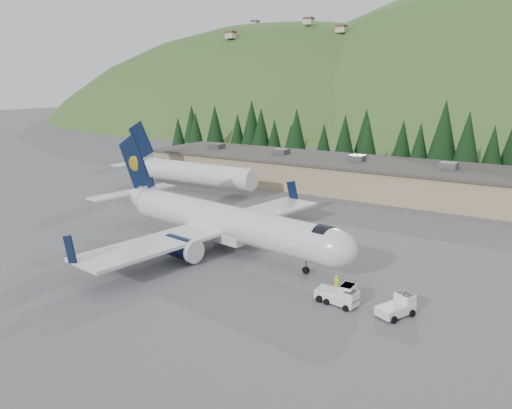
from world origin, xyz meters
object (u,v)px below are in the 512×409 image
object	(u,v)px
second_airliner	(185,171)
baggage_tug_a	(339,294)
baggage_tug_c	(398,306)
airliner	(220,221)
ramp_worker	(336,284)
baggage_tug_b	(344,298)
terminal_building	(330,172)

from	to	relation	value
second_airliner	baggage_tug_a	bearing A→B (deg)	-34.25
baggage_tug_c	airliner	bearing A→B (deg)	100.26
second_airliner	baggage_tug_c	distance (m)	53.51
baggage_tug_c	ramp_worker	world-z (taller)	ramp_worker
airliner	ramp_worker	distance (m)	16.79
second_airliner	baggage_tug_c	xyz separation A→B (m)	(45.84, -27.49, -2.58)
airliner	baggage_tug_b	world-z (taller)	airliner
baggage_tug_b	ramp_worker	size ratio (longest dim) A/B	1.71
second_airliner	baggage_tug_a	world-z (taller)	second_airliner
baggage_tug_a	baggage_tug_c	bearing A→B (deg)	2.57
baggage_tug_c	terminal_building	distance (m)	50.66
airliner	terminal_building	distance (m)	38.06
terminal_building	airliner	bearing A→B (deg)	-84.00
baggage_tug_a	ramp_worker	xyz separation A→B (m)	(-0.91, 1.61, 0.10)
airliner	baggage_tug_a	world-z (taller)	airliner
second_airliner	terminal_building	distance (m)	25.55
baggage_tug_a	baggage_tug_b	world-z (taller)	baggage_tug_a
baggage_tug_a	baggage_tug_c	xyz separation A→B (m)	(4.98, 0.33, -0.02)
baggage_tug_a	terminal_building	world-z (taller)	terminal_building
second_airliner	baggage_tug_a	size ratio (longest dim) A/B	8.43
airliner	terminal_building	world-z (taller)	airliner
second_airliner	baggage_tug_c	world-z (taller)	second_airliner
baggage_tug_c	baggage_tug_a	bearing A→B (deg)	118.45
second_airliner	baggage_tug_b	world-z (taller)	second_airliner
airliner	baggage_tug_a	distance (m)	18.14
baggage_tug_b	ramp_worker	world-z (taller)	ramp_worker
baggage_tug_a	ramp_worker	size ratio (longest dim) A/B	1.88
baggage_tug_a	terminal_building	bearing A→B (deg)	114.31
second_airliner	baggage_tug_b	bearing A→B (deg)	-34.24
baggage_tug_c	baggage_tug_b	bearing A→B (deg)	124.90
ramp_worker	baggage_tug_a	bearing A→B (deg)	109.70
baggage_tug_b	airliner	bearing A→B (deg)	169.10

